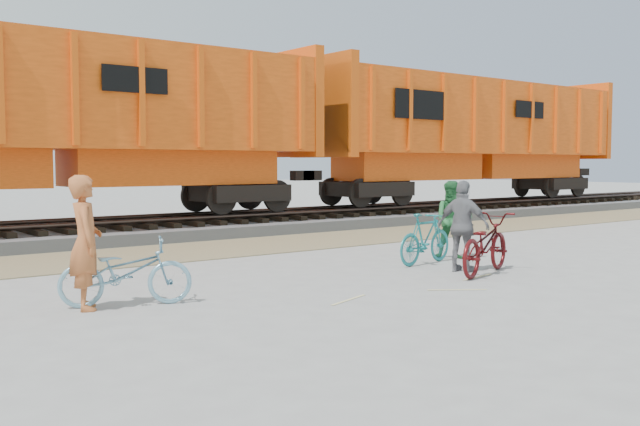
% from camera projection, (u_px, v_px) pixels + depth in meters
% --- Properties ---
extents(ground, '(120.00, 120.00, 0.00)m').
position_uv_depth(ground, '(365.00, 285.00, 11.19)').
color(ground, '#9E9E99').
rests_on(ground, ground).
extents(gravel_strip, '(120.00, 3.00, 0.02)m').
position_uv_depth(gravel_strip, '(197.00, 251.00, 15.52)').
color(gravel_strip, '#93855B').
rests_on(gravel_strip, ground).
extents(ballast_bed, '(120.00, 4.00, 0.30)m').
position_uv_depth(ballast_bed, '(132.00, 232.00, 18.26)').
color(ballast_bed, slate).
rests_on(ballast_bed, ground).
extents(track, '(120.00, 2.60, 0.24)m').
position_uv_depth(track, '(132.00, 219.00, 18.24)').
color(track, black).
rests_on(track, ballast_bed).
extents(hopper_car_center, '(14.00, 3.13, 4.65)m').
position_uv_depth(hopper_car_center, '(53.00, 117.00, 16.89)').
color(hopper_car_center, black).
rests_on(hopper_car_center, track).
extents(hopper_car_right, '(14.00, 3.13, 4.65)m').
position_uv_depth(hopper_car_right, '(470.00, 133.00, 26.08)').
color(hopper_car_right, black).
rests_on(hopper_car_right, track).
extents(bicycle_blue, '(1.84, 1.20, 0.91)m').
position_uv_depth(bicycle_blue, '(126.00, 272.00, 9.53)').
color(bicycle_blue, '#78ABC2').
rests_on(bicycle_blue, ground).
extents(bicycle_teal, '(1.68, 0.72, 0.98)m').
position_uv_depth(bicycle_teal, '(425.00, 238.00, 13.48)').
color(bicycle_teal, teal).
rests_on(bicycle_teal, ground).
extents(bicycle_maroon, '(2.10, 1.31, 1.04)m').
position_uv_depth(bicycle_maroon, '(485.00, 244.00, 12.25)').
color(bicycle_maroon, '#4B0C0E').
rests_on(bicycle_maroon, ground).
extents(person_solo, '(0.57, 0.73, 1.76)m').
position_uv_depth(person_solo, '(85.00, 242.00, 9.27)').
color(person_solo, '#B76030').
rests_on(person_solo, ground).
extents(person_man, '(0.94, 0.96, 1.56)m').
position_uv_depth(person_man, '(453.00, 220.00, 14.23)').
color(person_man, '#236532').
rests_on(person_man, ground).
extents(person_woman, '(0.67, 1.02, 1.61)m').
position_uv_depth(person_woman, '(463.00, 226.00, 12.48)').
color(person_woman, slate).
rests_on(person_woman, ground).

